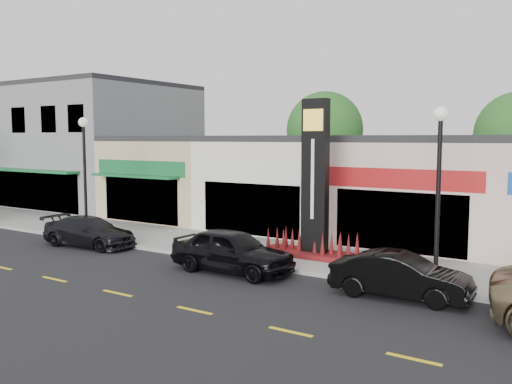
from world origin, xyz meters
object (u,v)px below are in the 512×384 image
lamp_east_near (439,178)px  car_black_sedan (232,251)px  lamp_west_near (85,164)px  pylon_sign (315,202)px  car_dark_sedan (89,232)px  car_black_conv (401,276)px

lamp_east_near → car_black_sedan: bearing=-167.0°
lamp_west_near → lamp_east_near: bearing=0.0°
pylon_sign → car_dark_sedan: (-9.43, -2.85, -1.63)m
car_black_sedan → car_black_conv: (5.91, 0.20, -0.10)m
lamp_east_near → pylon_sign: pylon_sign is taller
lamp_east_near → pylon_sign: 5.42m
lamp_west_near → pylon_sign: pylon_sign is taller
lamp_west_near → car_dark_sedan: size_ratio=1.24×
car_black_sedan → car_black_conv: car_black_sedan is taller
lamp_east_near → pylon_sign: (-5.00, 1.70, -1.20)m
lamp_west_near → pylon_sign: size_ratio=0.91×
pylon_sign → car_black_sedan: (-1.58, -3.21, -1.50)m
pylon_sign → car_black_conv: bearing=-34.8°
lamp_east_near → pylon_sign: bearing=161.3°
lamp_west_near → car_dark_sedan: bearing=-36.1°
lamp_west_near → lamp_east_near: 16.00m
car_dark_sedan → pylon_sign: bearing=-78.3°
lamp_west_near → pylon_sign: bearing=8.8°
pylon_sign → car_black_sedan: size_ratio=1.32×
car_black_sedan → car_black_conv: 5.92m
car_black_sedan → car_dark_sedan: bearing=88.3°
car_dark_sedan → car_black_conv: (13.76, -0.16, 0.03)m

